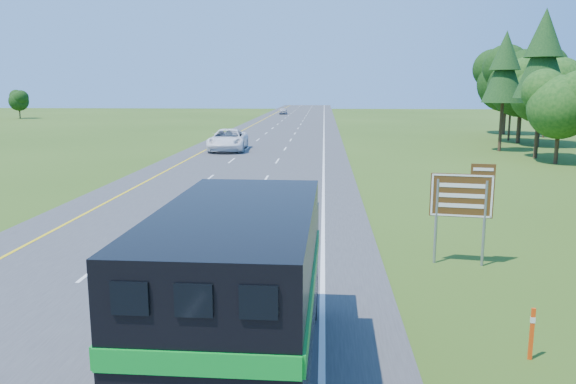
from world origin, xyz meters
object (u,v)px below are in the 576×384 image
object	(u,v)px
white_suv	(228,140)
far_car	(283,111)
exit_sign	(463,200)
horse_truck	(244,290)

from	to	relation	value
white_suv	far_car	size ratio (longest dim) A/B	1.71
white_suv	exit_sign	bearing A→B (deg)	-70.83
white_suv	exit_sign	distance (m)	35.69
far_car	horse_truck	bearing A→B (deg)	-87.96
horse_truck	far_car	size ratio (longest dim) A/B	2.04
exit_sign	horse_truck	bearing A→B (deg)	-116.85
far_car	exit_sign	world-z (taller)	exit_sign
white_suv	far_car	bearing A→B (deg)	87.22
white_suv	far_car	xyz separation A→B (m)	(-0.05, 71.09, -0.28)
horse_truck	far_car	bearing A→B (deg)	94.79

